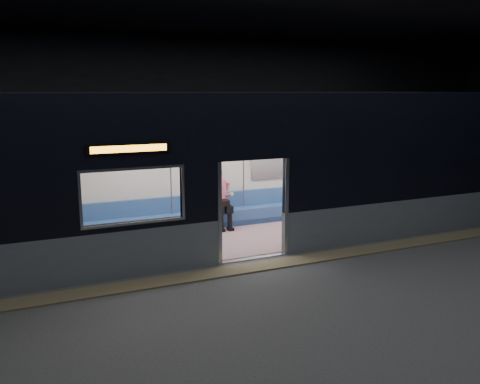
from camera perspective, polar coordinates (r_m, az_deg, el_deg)
station_floor at (r=9.61m, az=4.19°, el=-9.38°), size 24.00×14.00×0.01m
station_envelope at (r=9.00m, az=4.53°, el=13.05°), size 24.00×14.00×5.00m
tactile_strip at (r=10.06m, az=2.70°, el=-8.28°), size 22.80×0.50×0.03m
metro_car at (r=11.40m, az=-1.72°, el=3.54°), size 18.00×3.04×3.35m
passenger at (r=12.58m, az=-2.36°, el=-0.37°), size 0.44×0.75×1.47m
handbag at (r=12.38m, az=-1.98°, el=-1.24°), size 0.34×0.31×0.15m
transit_map at (r=13.40m, az=3.53°, el=3.19°), size 1.06×0.03×0.69m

